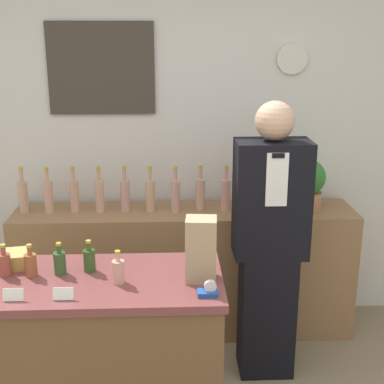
{
  "coord_description": "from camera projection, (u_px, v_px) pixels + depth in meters",
  "views": [
    {
      "loc": [
        0.0,
        -1.8,
        2.1
      ],
      "look_at": [
        0.13,
        1.13,
        1.22
      ],
      "focal_mm": 50.0,
      "sensor_mm": 36.0,
      "label": 1
    }
  ],
  "objects": [
    {
      "name": "back_wall",
      "position": [
        168.0,
        140.0,
        3.85
      ],
      "size": [
        5.2,
        0.09,
        2.7
      ],
      "color": "silver",
      "rests_on": "ground_plane"
    },
    {
      "name": "back_shelf",
      "position": [
        185.0,
        271.0,
        3.84
      ],
      "size": [
        2.37,
        0.45,
        0.91
      ],
      "color": "#8E6642",
      "rests_on": "ground_plane"
    },
    {
      "name": "display_counter",
      "position": [
        104.0,
        366.0,
        2.69
      ],
      "size": [
        1.17,
        0.59,
        0.97
      ],
      "color": "brown",
      "rests_on": "ground_plane"
    },
    {
      "name": "shopkeeper",
      "position": [
        269.0,
        245.0,
        3.24
      ],
      "size": [
        0.44,
        0.27,
        1.73
      ],
      "color": "black",
      "rests_on": "ground_plane"
    },
    {
      "name": "potted_plant",
      "position": [
        307.0,
        183.0,
        3.7
      ],
      "size": [
        0.25,
        0.25,
        0.35
      ],
      "color": "#B27047",
      "rests_on": "back_shelf"
    },
    {
      "name": "paper_bag",
      "position": [
        200.0,
        249.0,
        2.5
      ],
      "size": [
        0.15,
        0.13,
        0.31
      ],
      "color": "tan",
      "rests_on": "display_counter"
    },
    {
      "name": "tape_dispenser",
      "position": [
        208.0,
        291.0,
        2.38
      ],
      "size": [
        0.09,
        0.06,
        0.07
      ],
      "color": "#1E4799",
      "rests_on": "display_counter"
    },
    {
      "name": "price_card_left",
      "position": [
        12.0,
        295.0,
        2.33
      ],
      "size": [
        0.09,
        0.02,
        0.06
      ],
      "color": "white",
      "rests_on": "display_counter"
    },
    {
      "name": "price_card_right",
      "position": [
        62.0,
        294.0,
        2.34
      ],
      "size": [
        0.09,
        0.02,
        0.06
      ],
      "color": "white",
      "rests_on": "display_counter"
    },
    {
      "name": "gift_box",
      "position": [
        15.0,
        259.0,
        2.67
      ],
      "size": [
        0.15,
        0.17,
        0.08
      ],
      "color": "tan",
      "rests_on": "display_counter"
    },
    {
      "name": "counter_bottle_0",
      "position": [
        4.0,
        264.0,
        2.56
      ],
      "size": [
        0.06,
        0.06,
        0.16
      ],
      "color": "brown",
      "rests_on": "display_counter"
    },
    {
      "name": "counter_bottle_1",
      "position": [
        30.0,
        264.0,
        2.56
      ],
      "size": [
        0.06,
        0.06,
        0.16
      ],
      "color": "brown",
      "rests_on": "display_counter"
    },
    {
      "name": "counter_bottle_2",
      "position": [
        59.0,
        262.0,
        2.58
      ],
      "size": [
        0.06,
        0.06,
        0.16
      ],
      "color": "#315027",
      "rests_on": "display_counter"
    },
    {
      "name": "counter_bottle_3",
      "position": [
        89.0,
        260.0,
        2.61
      ],
      "size": [
        0.06,
        0.06,
        0.16
      ],
      "color": "#2D4E1F",
      "rests_on": "display_counter"
    },
    {
      "name": "counter_bottle_4",
      "position": [
        117.0,
        271.0,
        2.49
      ],
      "size": [
        0.06,
        0.06,
        0.16
      ],
      "color": "tan",
      "rests_on": "display_counter"
    },
    {
      "name": "shelf_bottle_0",
      "position": [
        23.0,
        195.0,
        3.64
      ],
      "size": [
        0.06,
        0.06,
        0.32
      ],
      "color": "tan",
      "rests_on": "back_shelf"
    },
    {
      "name": "shelf_bottle_1",
      "position": [
        48.0,
        196.0,
        3.63
      ],
      "size": [
        0.06,
        0.06,
        0.32
      ],
      "color": "tan",
      "rests_on": "back_shelf"
    },
    {
      "name": "shelf_bottle_2",
      "position": [
        74.0,
        195.0,
        3.65
      ],
      "size": [
        0.06,
        0.06,
        0.32
      ],
      "color": "tan",
      "rests_on": "back_shelf"
    },
    {
      "name": "shelf_bottle_3",
      "position": [
        99.0,
        195.0,
        3.65
      ],
      "size": [
        0.06,
        0.06,
        0.32
      ],
      "color": "tan",
      "rests_on": "back_shelf"
    },
    {
      "name": "shelf_bottle_4",
      "position": [
        124.0,
        194.0,
        3.67
      ],
      "size": [
        0.06,
        0.06,
        0.32
      ],
      "color": "tan",
      "rests_on": "back_shelf"
    },
    {
      "name": "shelf_bottle_5",
      "position": [
        150.0,
        195.0,
        3.66
      ],
      "size": [
        0.06,
        0.06,
        0.32
      ],
      "color": "tan",
      "rests_on": "back_shelf"
    },
    {
      "name": "shelf_bottle_6",
      "position": [
        175.0,
        195.0,
        3.65
      ],
      "size": [
        0.06,
        0.06,
        0.32
      ],
      "color": "tan",
      "rests_on": "back_shelf"
    },
    {
      "name": "shelf_bottle_7",
      "position": [
        200.0,
        193.0,
        3.69
      ],
      "size": [
        0.06,
        0.06,
        0.32
      ],
      "color": "tan",
      "rests_on": "back_shelf"
    },
    {
      "name": "shelf_bottle_8",
      "position": [
        225.0,
        194.0,
        3.68
      ],
      "size": [
        0.06,
        0.06,
        0.32
      ],
      "color": "tan",
      "rests_on": "back_shelf"
    },
    {
      "name": "shelf_bottle_9",
      "position": [
        250.0,
        193.0,
        3.7
      ],
      "size": [
        0.06,
        0.06,
        0.32
      ],
      "color": "tan",
      "rests_on": "back_shelf"
    },
    {
      "name": "shelf_bottle_10",
      "position": [
        275.0,
        193.0,
        3.7
      ],
      "size": [
        0.06,
        0.06,
        0.32
      ],
      "color": "tan",
      "rests_on": "back_shelf"
    }
  ]
}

